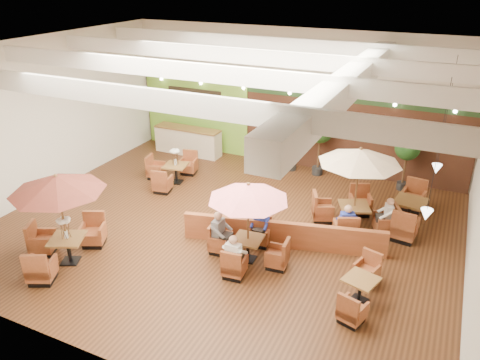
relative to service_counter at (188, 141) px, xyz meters
The scene contains 17 objects.
room 6.78m from the service_counter, 39.88° to the right, with size 14.04×14.00×5.52m.
service_counter is the anchor object (origin of this frame).
booth_divider 8.42m from the service_counter, 39.85° to the right, with size 5.95×0.18×0.82m, color brown.
table_0 8.87m from the service_counter, 81.55° to the right, with size 2.66×2.83×2.70m.
table_1 8.74m from the service_counter, 47.92° to the right, with size 2.38×2.38×2.41m.
table_2 8.84m from the service_counter, 22.73° to the right, with size 2.85×2.85×2.72m.
table_3 3.01m from the service_counter, 71.86° to the right, with size 1.77×2.56×1.51m.
table_4 11.38m from the service_counter, 37.36° to the right, with size 0.94×2.37×0.84m.
table_5 9.93m from the service_counter, 14.00° to the right, with size 1.06×2.90×1.06m.
topiary_0 4.88m from the service_counter, ahead, with size 0.98×0.98×2.27m.
topiary_1 5.96m from the service_counter, ahead, with size 1.02×1.02×2.36m.
topiary_2 9.14m from the service_counter, ahead, with size 0.90×0.90×2.09m.
diner_0 9.34m from the service_counter, 51.53° to the right, with size 0.40×0.32×0.83m.
diner_1 8.04m from the service_counter, 43.72° to the right, with size 0.37×0.30×0.74m.
diner_2 8.11m from the service_counter, 52.52° to the right, with size 0.33×0.42×0.85m.
diner_3 9.19m from the service_counter, 28.47° to the right, with size 0.46×0.43×0.83m.
diner_4 9.68m from the service_counter, 20.45° to the right, with size 0.39×0.43×0.79m.
Camera 1 is at (5.96, -11.49, 7.54)m, focal length 35.00 mm.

